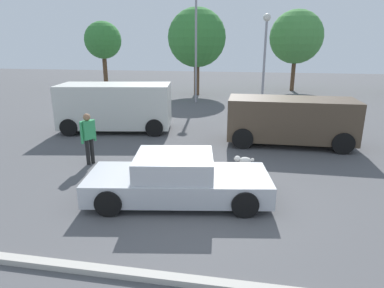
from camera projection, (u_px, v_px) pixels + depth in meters
The scene contains 12 objects.
ground_plane at pixel (193, 203), 8.35m from camera, with size 80.00×80.00×0.00m, color #515154.
sedan_foreground at pixel (177, 179), 8.36m from camera, with size 4.78×2.46×1.22m.
dog at pixel (244, 160), 10.61m from camera, with size 0.65×0.29×0.41m.
van_white at pixel (116, 106), 14.97m from camera, with size 5.17×2.91×2.12m.
suv_dark at pixel (290, 120), 12.89m from camera, with size 4.80×2.02×1.83m.
pedestrian at pixel (88, 134), 10.75m from camera, with size 0.40×0.51×1.71m.
parking_curb at pixel (163, 278), 5.59m from camera, with size 9.74×0.20×0.12m, color #B7B2A8.
light_post_near at pixel (196, 30), 21.09m from camera, with size 0.44×0.44×6.98m.
light_post_mid at pixel (265, 44), 19.23m from camera, with size 0.44×0.44×5.50m.
tree_back_left at pixel (197, 38), 24.67m from camera, with size 4.34×4.34×6.44m.
tree_back_center at pixel (296, 37), 26.82m from camera, with size 4.28×4.28×6.51m.
tree_far_right at pixel (103, 40), 31.00m from camera, with size 3.44×3.44×5.87m.
Camera 1 is at (1.29, -7.43, 3.87)m, focal length 30.84 mm.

